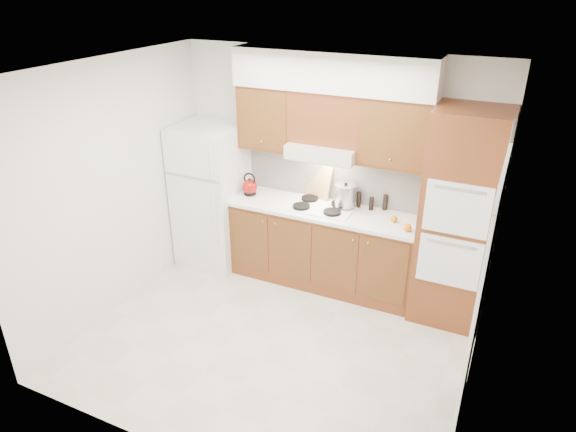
# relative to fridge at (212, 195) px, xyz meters

# --- Properties ---
(floor) EXTENTS (3.60, 3.60, 0.00)m
(floor) POSITION_rel_fridge_xyz_m (1.41, -1.14, -0.86)
(floor) COLOR beige
(floor) RESTS_ON ground
(ceiling) EXTENTS (3.60, 3.60, 0.00)m
(ceiling) POSITION_rel_fridge_xyz_m (1.41, -1.14, 1.74)
(ceiling) COLOR white
(ceiling) RESTS_ON wall_back
(wall_back) EXTENTS (3.60, 0.02, 2.60)m
(wall_back) POSITION_rel_fridge_xyz_m (1.41, 0.36, 0.44)
(wall_back) COLOR white
(wall_back) RESTS_ON floor
(wall_left) EXTENTS (0.02, 3.00, 2.60)m
(wall_left) POSITION_rel_fridge_xyz_m (-0.40, -1.14, 0.44)
(wall_left) COLOR white
(wall_left) RESTS_ON floor
(wall_right) EXTENTS (0.02, 3.00, 2.60)m
(wall_right) POSITION_rel_fridge_xyz_m (3.21, -1.14, 0.44)
(wall_right) COLOR white
(wall_right) RESTS_ON floor
(fridge) EXTENTS (0.75, 0.72, 1.72)m
(fridge) POSITION_rel_fridge_xyz_m (0.00, 0.00, 0.00)
(fridge) COLOR white
(fridge) RESTS_ON floor
(base_cabinets) EXTENTS (2.11, 0.60, 0.90)m
(base_cabinets) POSITION_rel_fridge_xyz_m (1.43, 0.06, -0.41)
(base_cabinets) COLOR brown
(base_cabinets) RESTS_ON floor
(countertop) EXTENTS (2.13, 0.62, 0.04)m
(countertop) POSITION_rel_fridge_xyz_m (1.43, 0.05, 0.06)
(countertop) COLOR white
(countertop) RESTS_ON base_cabinets
(backsplash) EXTENTS (2.11, 0.03, 0.56)m
(backsplash) POSITION_rel_fridge_xyz_m (1.43, 0.34, 0.36)
(backsplash) COLOR white
(backsplash) RESTS_ON countertop
(oven_cabinet) EXTENTS (0.70, 0.65, 2.20)m
(oven_cabinet) POSITION_rel_fridge_xyz_m (2.85, 0.03, 0.24)
(oven_cabinet) COLOR brown
(oven_cabinet) RESTS_ON floor
(upper_cab_left) EXTENTS (0.63, 0.33, 0.70)m
(upper_cab_left) POSITION_rel_fridge_xyz_m (0.69, 0.19, 0.99)
(upper_cab_left) COLOR brown
(upper_cab_left) RESTS_ON wall_back
(upper_cab_right) EXTENTS (0.73, 0.33, 0.70)m
(upper_cab_right) POSITION_rel_fridge_xyz_m (2.12, 0.19, 0.99)
(upper_cab_right) COLOR brown
(upper_cab_right) RESTS_ON wall_back
(range_hood) EXTENTS (0.75, 0.45, 0.15)m
(range_hood) POSITION_rel_fridge_xyz_m (1.38, 0.13, 0.71)
(range_hood) COLOR silver
(range_hood) RESTS_ON wall_back
(upper_cab_over_hood) EXTENTS (0.75, 0.33, 0.55)m
(upper_cab_over_hood) POSITION_rel_fridge_xyz_m (1.38, 0.19, 1.06)
(upper_cab_over_hood) COLOR brown
(upper_cab_over_hood) RESTS_ON range_hood
(soffit) EXTENTS (2.13, 0.36, 0.40)m
(soffit) POSITION_rel_fridge_xyz_m (1.43, 0.18, 1.54)
(soffit) COLOR silver
(soffit) RESTS_ON wall_back
(cooktop) EXTENTS (0.74, 0.50, 0.01)m
(cooktop) POSITION_rel_fridge_xyz_m (1.38, 0.07, 0.09)
(cooktop) COLOR white
(cooktop) RESTS_ON countertop
(doorway) EXTENTS (0.02, 0.90, 2.10)m
(doorway) POSITION_rel_fridge_xyz_m (3.19, -1.49, 0.19)
(doorway) COLOR black
(doorway) RESTS_ON floor
(wall_clock) EXTENTS (0.02, 0.30, 0.30)m
(wall_clock) POSITION_rel_fridge_xyz_m (3.19, -0.59, 1.29)
(wall_clock) COLOR #3F3833
(wall_clock) RESTS_ON wall_right
(kettle) EXTENTS (0.18, 0.18, 0.18)m
(kettle) POSITION_rel_fridge_xyz_m (0.50, 0.05, 0.18)
(kettle) COLOR maroon
(kettle) RESTS_ON countertop
(cutting_board) EXTENTS (0.35, 0.21, 0.43)m
(cutting_board) POSITION_rel_fridge_xyz_m (1.26, 0.31, 0.28)
(cutting_board) COLOR tan
(cutting_board) RESTS_ON countertop
(stock_pot) EXTENTS (0.28, 0.28, 0.23)m
(stock_pot) POSITION_rel_fridge_xyz_m (1.63, 0.17, 0.23)
(stock_pot) COLOR #ABAAAF
(stock_pot) RESTS_ON cooktop
(condiment_a) EXTENTS (0.06, 0.06, 0.18)m
(condiment_a) POSITION_rel_fridge_xyz_m (1.76, 0.26, 0.17)
(condiment_a) COLOR black
(condiment_a) RESTS_ON countertop
(condiment_b) EXTENTS (0.07, 0.07, 0.17)m
(condiment_b) POSITION_rel_fridge_xyz_m (2.04, 0.31, 0.17)
(condiment_b) COLOR black
(condiment_b) RESTS_ON countertop
(condiment_c) EXTENTS (0.06, 0.06, 0.15)m
(condiment_c) POSITION_rel_fridge_xyz_m (1.91, 0.24, 0.15)
(condiment_c) COLOR black
(condiment_c) RESTS_ON countertop
(orange_near) EXTENTS (0.11, 0.11, 0.08)m
(orange_near) POSITION_rel_fridge_xyz_m (2.38, -0.11, 0.12)
(orange_near) COLOR orange
(orange_near) RESTS_ON countertop
(orange_far) EXTENTS (0.09, 0.09, 0.08)m
(orange_far) POSITION_rel_fridge_xyz_m (2.21, 0.04, 0.12)
(orange_far) COLOR orange
(orange_far) RESTS_ON countertop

